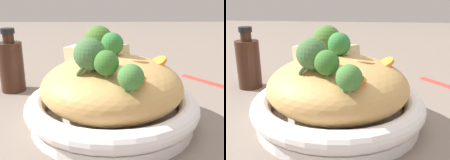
% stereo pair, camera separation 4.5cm
% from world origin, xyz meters
% --- Properties ---
extents(ground_plane, '(3.00, 3.00, 0.00)m').
position_xyz_m(ground_plane, '(0.00, 0.00, 0.00)').
color(ground_plane, slate).
extents(serving_bowl, '(0.29, 0.29, 0.05)m').
position_xyz_m(serving_bowl, '(0.00, 0.00, 0.03)').
color(serving_bowl, white).
rests_on(serving_bowl, ground_plane).
extents(noodle_heap, '(0.23, 0.23, 0.10)m').
position_xyz_m(noodle_heap, '(0.00, -0.00, 0.07)').
color(noodle_heap, tan).
rests_on(noodle_heap, serving_bowl).
extents(broccoli_florets, '(0.19, 0.11, 0.08)m').
position_xyz_m(broccoli_florets, '(0.02, -0.01, 0.13)').
color(broccoli_florets, '#98C172').
rests_on(broccoli_florets, serving_bowl).
extents(carrot_coins, '(0.14, 0.12, 0.03)m').
position_xyz_m(carrot_coins, '(0.01, 0.04, 0.11)').
color(carrot_coins, orange).
rests_on(carrot_coins, serving_bowl).
extents(zucchini_slices, '(0.19, 0.10, 0.04)m').
position_xyz_m(zucchini_slices, '(0.02, -0.01, 0.11)').
color(zucchini_slices, beige).
rests_on(zucchini_slices, serving_bowl).
extents(chicken_chunks, '(0.09, 0.12, 0.03)m').
position_xyz_m(chicken_chunks, '(-0.04, -0.03, 0.11)').
color(chicken_chunks, beige).
rests_on(chicken_chunks, serving_bowl).
extents(soy_sauce_bottle, '(0.05, 0.05, 0.14)m').
position_xyz_m(soy_sauce_bottle, '(-0.16, -0.22, 0.06)').
color(soy_sauce_bottle, '#381E14').
rests_on(soy_sauce_bottle, ground_plane).
extents(chopsticks_pair, '(0.17, 0.14, 0.01)m').
position_xyz_m(chopsticks_pair, '(-0.18, 0.26, 0.00)').
color(chopsticks_pair, red).
rests_on(chopsticks_pair, ground_plane).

